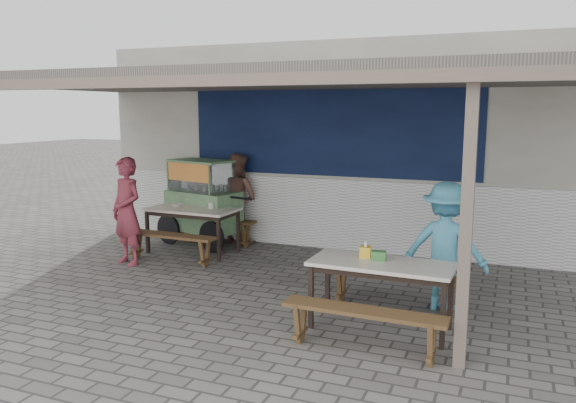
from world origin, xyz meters
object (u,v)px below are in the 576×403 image
(bench_left_wall, at_px, (214,225))
(donation_box, at_px, (379,256))
(bench_right_wall, at_px, (394,281))
(condiment_jar, at_px, (211,205))
(table_left, at_px, (193,213))
(vendor_cart, at_px, (202,199))
(condiment_bowl, at_px, (177,205))
(patron_street_side, at_px, (127,211))
(table_right, at_px, (381,269))
(patron_right_table, at_px, (446,246))
(bench_left_street, at_px, (169,241))
(bench_right_street, at_px, (363,320))
(patron_wall_side, at_px, (238,198))
(tissue_box, at_px, (365,252))

(bench_left_wall, bearing_deg, donation_box, -36.10)
(bench_right_wall, bearing_deg, condiment_jar, 156.95)
(table_left, distance_m, vendor_cart, 0.59)
(vendor_cart, xyz_separation_m, condiment_bowl, (-0.18, -0.51, -0.04))
(patron_street_side, height_order, condiment_jar, patron_street_side)
(table_right, distance_m, patron_right_table, 1.07)
(bench_right_wall, bearing_deg, bench_left_street, 169.70)
(bench_right_street, relative_size, patron_right_table, 1.06)
(table_right, relative_size, patron_street_side, 0.93)
(table_right, relative_size, patron_wall_side, 0.96)
(tissue_box, bearing_deg, bench_left_street, 159.27)
(table_right, bearing_deg, table_left, 151.27)
(bench_left_wall, xyz_separation_m, vendor_cart, (-0.15, -0.12, 0.47))
(table_left, relative_size, donation_box, 9.74)
(vendor_cart, xyz_separation_m, patron_right_table, (4.34, -1.77, -0.05))
(bench_right_wall, relative_size, tissue_box, 13.54)
(table_right, relative_size, patron_right_table, 1.00)
(patron_street_side, relative_size, donation_box, 10.77)
(bench_right_street, distance_m, bench_right_wall, 1.35)
(patron_wall_side, bearing_deg, bench_left_street, 96.54)
(bench_left_street, distance_m, patron_street_side, 0.79)
(bench_right_wall, relative_size, donation_box, 10.59)
(patron_wall_side, relative_size, donation_box, 10.44)
(bench_right_street, bearing_deg, patron_street_side, 158.06)
(patron_right_table, height_order, condiment_bowl, patron_right_table)
(tissue_box, xyz_separation_m, donation_box, (0.17, -0.07, -0.01))
(vendor_cart, bearing_deg, condiment_jar, -32.65)
(bench_right_wall, xyz_separation_m, patron_wall_side, (-3.28, 2.35, 0.46))
(tissue_box, bearing_deg, bench_right_street, -76.63)
(table_left, bearing_deg, vendor_cart, 105.00)
(bench_right_wall, distance_m, condiment_bowl, 4.27)
(bench_left_wall, distance_m, patron_street_side, 1.83)
(bench_right_wall, distance_m, patron_right_table, 0.73)
(bench_right_wall, distance_m, patron_street_side, 4.26)
(tissue_box, bearing_deg, patron_wall_side, 136.54)
(table_left, distance_m, patron_wall_side, 1.00)
(patron_right_table, bearing_deg, condiment_jar, -14.94)
(bench_right_street, bearing_deg, condiment_bowl, 145.67)
(vendor_cart, relative_size, condiment_jar, 18.85)
(bench_right_wall, xyz_separation_m, tissue_box, (-0.23, -0.54, 0.47))
(bench_right_street, bearing_deg, donation_box, 93.58)
(table_left, bearing_deg, table_right, -28.98)
(bench_left_street, distance_m, bench_left_wall, 1.36)
(table_right, xyz_separation_m, donation_box, (-0.04, 0.07, 0.13))
(bench_left_street, bearing_deg, tissue_box, -19.51)
(vendor_cart, height_order, patron_wall_side, patron_wall_side)
(condiment_jar, bearing_deg, bench_right_street, -41.00)
(bench_right_wall, distance_m, tissue_box, 0.75)
(vendor_cart, relative_size, condiment_bowl, 10.78)
(bench_left_street, bearing_deg, table_left, 90.00)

